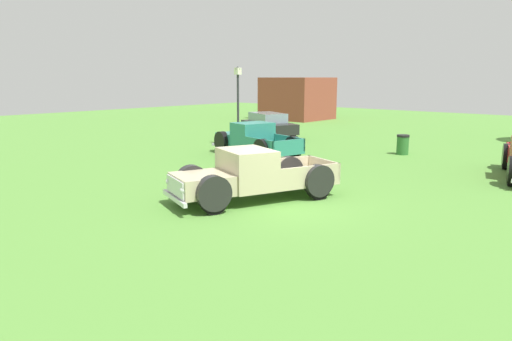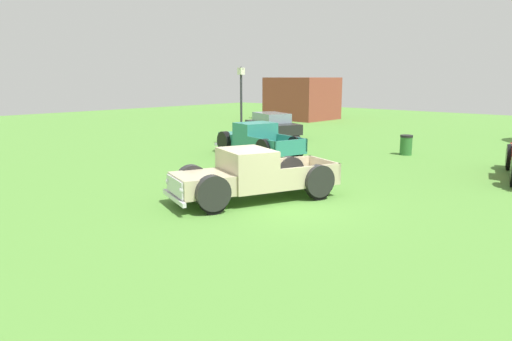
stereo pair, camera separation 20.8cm
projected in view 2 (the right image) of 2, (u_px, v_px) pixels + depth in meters
ground_plane at (279, 202)px, 14.10m from camera, size 80.00×80.00×0.00m
pickup_truck_foreground at (245, 177)px, 14.09m from camera, size 3.51×5.41×1.56m
pickup_truck_behind_right at (254, 140)px, 22.35m from camera, size 5.40×3.06×1.56m
sedan_distant_a at (272, 124)px, 29.24m from camera, size 4.80×3.47×1.49m
lamp_post_far at (241, 105)px, 25.20m from camera, size 0.36×0.36×4.21m
trash_can at (406, 145)px, 22.58m from camera, size 0.59×0.59×0.95m
brick_pavilion at (302, 98)px, 41.61m from camera, size 5.02×4.88×3.61m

